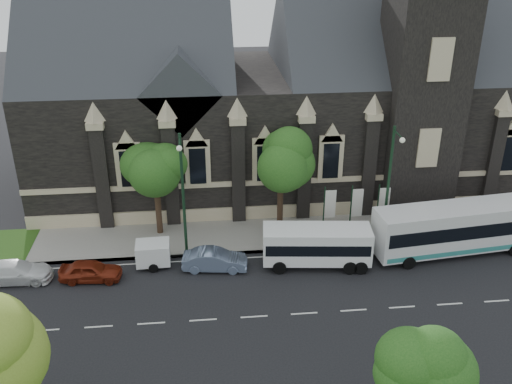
{
  "coord_description": "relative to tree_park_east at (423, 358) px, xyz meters",
  "views": [
    {
      "loc": [
        -2.61,
        -26.66,
        20.98
      ],
      "look_at": [
        0.73,
        6.0,
        5.28
      ],
      "focal_mm": 39.54,
      "sensor_mm": 36.0,
      "label": 1
    }
  ],
  "objects": [
    {
      "name": "car_far_red",
      "position": [
        -16.32,
        14.22,
        -3.94
      ],
      "size": [
        4.08,
        1.89,
        1.35
      ],
      "primitive_type": "imported",
      "rotation": [
        0.0,
        0.0,
        1.49
      ],
      "color": "maroon",
      "rests_on": "ground"
    },
    {
      "name": "banner_flag_right",
      "position": [
        4.11,
        18.32,
        -2.24
      ],
      "size": [
        0.9,
        0.1,
        4.0
      ],
      "color": "#16331F",
      "rests_on": "ground"
    },
    {
      "name": "banner_flag_center",
      "position": [
        2.11,
        18.32,
        -2.24
      ],
      "size": [
        0.9,
        0.1,
        4.0
      ],
      "color": "#16331F",
      "rests_on": "ground"
    },
    {
      "name": "ground",
      "position": [
        -6.18,
        9.32,
        -4.62
      ],
      "size": [
        160.0,
        160.0,
        0.0
      ],
      "primitive_type": "plane",
      "color": "black",
      "rests_on": "ground"
    },
    {
      "name": "tree_walk_left",
      "position": [
        -11.97,
        20.03,
        1.12
      ],
      "size": [
        3.91,
        3.91,
        7.64
      ],
      "color": "black",
      "rests_on": "ground"
    },
    {
      "name": "street_lamp_near",
      "position": [
        3.82,
        16.42,
        0.49
      ],
      "size": [
        0.36,
        1.88,
        9.0
      ],
      "color": "#16331F",
      "rests_on": "ground"
    },
    {
      "name": "tour_coach",
      "position": [
        8.79,
        15.13,
        -2.67
      ],
      "size": [
        12.49,
        3.96,
        3.58
      ],
      "rotation": [
        0.0,
        0.0,
        0.11
      ],
      "color": "silver",
      "rests_on": "ground"
    },
    {
      "name": "museum",
      "position": [
        -1.06,
        28.1,
        3.55
      ],
      "size": [
        40.0,
        17.7,
        29.9
      ],
      "color": "black",
      "rests_on": "ground"
    },
    {
      "name": "box_trailer",
      "position": [
        -12.38,
        15.52,
        -3.64
      ],
      "size": [
        3.27,
        1.92,
        1.73
      ],
      "rotation": [
        0.0,
        0.0,
        0.03
      ],
      "color": "white",
      "rests_on": "ground"
    },
    {
      "name": "sidewalk",
      "position": [
        -6.18,
        18.82,
        -4.54
      ],
      "size": [
        80.0,
        5.0,
        0.15
      ],
      "primitive_type": "cube",
      "color": "gray",
      "rests_on": "ground"
    },
    {
      "name": "tree_walk_right",
      "position": [
        -2.96,
        20.04,
        1.2
      ],
      "size": [
        4.08,
        4.08,
        7.8
      ],
      "color": "black",
      "rests_on": "ground"
    },
    {
      "name": "banner_flag_left",
      "position": [
        0.11,
        18.32,
        -2.24
      ],
      "size": [
        0.9,
        0.1,
        4.0
      ],
      "color": "#16331F",
      "rests_on": "ground"
    },
    {
      "name": "sedan",
      "position": [
        -8.28,
        14.66,
        -3.91
      ],
      "size": [
        4.45,
        2.0,
        1.42
      ],
      "primitive_type": "imported",
      "rotation": [
        0.0,
        0.0,
        1.45
      ],
      "color": "#7386A6",
      "rests_on": "ground"
    },
    {
      "name": "car_far_white",
      "position": [
        -21.15,
        14.6,
        -3.94
      ],
      "size": [
        4.74,
        2.01,
        1.37
      ],
      "primitive_type": "imported",
      "rotation": [
        0.0,
        0.0,
        1.55
      ],
      "color": "white",
      "rests_on": "ground"
    },
    {
      "name": "street_lamp_mid",
      "position": [
        -10.18,
        16.42,
        0.49
      ],
      "size": [
        0.36,
        1.88,
        9.0
      ],
      "color": "#16331F",
      "rests_on": "ground"
    },
    {
      "name": "shuttle_bus",
      "position": [
        -1.42,
        14.52,
        -3.02
      ],
      "size": [
        7.36,
        3.18,
        2.76
      ],
      "rotation": [
        0.0,
        0.0,
        -0.11
      ],
      "color": "white",
      "rests_on": "ground"
    },
    {
      "name": "tree_park_east",
      "position": [
        0.0,
        0.0,
        0.0
      ],
      "size": [
        3.4,
        3.4,
        6.28
      ],
      "color": "black",
      "rests_on": "ground"
    }
  ]
}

